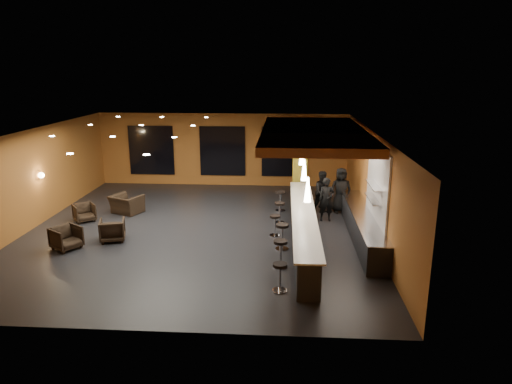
# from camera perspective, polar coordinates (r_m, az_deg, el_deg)

# --- Properties ---
(floor) EXTENTS (12.00, 13.00, 0.10)m
(floor) POSITION_cam_1_polar(r_m,az_deg,el_deg) (16.49, -7.09, -4.87)
(floor) COLOR black
(floor) RESTS_ON ground
(ceiling) EXTENTS (12.00, 13.00, 0.10)m
(ceiling) POSITION_cam_1_polar(r_m,az_deg,el_deg) (15.62, -7.52, 7.62)
(ceiling) COLOR black
(wall_back) EXTENTS (12.00, 0.10, 3.50)m
(wall_back) POSITION_cam_1_polar(r_m,az_deg,el_deg) (22.29, -4.17, 5.30)
(wall_back) COLOR #9E5B23
(wall_back) RESTS_ON floor
(wall_front) EXTENTS (12.00, 0.10, 3.50)m
(wall_front) POSITION_cam_1_polar(r_m,az_deg,el_deg) (9.93, -14.38, -8.04)
(wall_front) COLOR #9E5B23
(wall_front) RESTS_ON floor
(wall_left) EXTENTS (0.10, 13.00, 3.50)m
(wall_left) POSITION_cam_1_polar(r_m,az_deg,el_deg) (18.10, -26.47, 1.38)
(wall_left) COLOR #9E5B23
(wall_left) RESTS_ON floor
(wall_right) EXTENTS (0.10, 13.00, 3.50)m
(wall_right) POSITION_cam_1_polar(r_m,az_deg,el_deg) (15.97, 14.54, 0.84)
(wall_right) COLOR #9E5B23
(wall_right) RESTS_ON floor
(wood_soffit) EXTENTS (3.60, 8.00, 0.28)m
(wood_soffit) POSITION_cam_1_polar(r_m,az_deg,el_deg) (16.38, 7.17, 7.31)
(wood_soffit) COLOR #B46134
(wood_soffit) RESTS_ON ceiling
(window_left) EXTENTS (2.20, 0.06, 2.40)m
(window_left) POSITION_cam_1_polar(r_m,az_deg,el_deg) (22.92, -12.94, 5.11)
(window_left) COLOR black
(window_left) RESTS_ON wall_back
(window_center) EXTENTS (2.20, 0.06, 2.40)m
(window_center) POSITION_cam_1_polar(r_m,az_deg,el_deg) (22.19, -4.21, 5.13)
(window_center) COLOR black
(window_center) RESTS_ON wall_back
(window_right) EXTENTS (2.20, 0.06, 2.40)m
(window_right) POSITION_cam_1_polar(r_m,az_deg,el_deg) (21.98, 3.60, 5.04)
(window_right) COLOR black
(window_right) RESTS_ON wall_back
(tile_backsplash) EXTENTS (0.06, 3.20, 2.40)m
(tile_backsplash) POSITION_cam_1_polar(r_m,az_deg,el_deg) (14.94, 14.96, 0.82)
(tile_backsplash) COLOR white
(tile_backsplash) RESTS_ON wall_right
(bar_counter) EXTENTS (0.60, 8.00, 1.00)m
(bar_counter) POSITION_cam_1_polar(r_m,az_deg,el_deg) (15.10, 5.92, -4.54)
(bar_counter) COLOR black
(bar_counter) RESTS_ON floor
(bar_top) EXTENTS (0.78, 8.10, 0.05)m
(bar_top) POSITION_cam_1_polar(r_m,az_deg,el_deg) (14.93, 5.97, -2.64)
(bar_top) COLOR white
(bar_top) RESTS_ON bar_counter
(prep_counter) EXTENTS (0.70, 6.00, 0.86)m
(prep_counter) POSITION_cam_1_polar(r_m,az_deg,el_deg) (15.80, 13.13, -4.22)
(prep_counter) COLOR black
(prep_counter) RESTS_ON floor
(prep_top) EXTENTS (0.72, 6.00, 0.03)m
(prep_top) POSITION_cam_1_polar(r_m,az_deg,el_deg) (15.66, 13.23, -2.65)
(prep_top) COLOR silver
(prep_top) RESTS_ON prep_counter
(wall_shelf_lower) EXTENTS (0.30, 1.50, 0.03)m
(wall_shelf_lower) POSITION_cam_1_polar(r_m,az_deg,el_deg) (14.83, 14.47, -0.86)
(wall_shelf_lower) COLOR silver
(wall_shelf_lower) RESTS_ON wall_right
(wall_shelf_upper) EXTENTS (0.30, 1.50, 0.03)m
(wall_shelf_upper) POSITION_cam_1_polar(r_m,az_deg,el_deg) (14.71, 14.59, 0.83)
(wall_shelf_upper) COLOR silver
(wall_shelf_upper) RESTS_ON wall_right
(column) EXTENTS (0.60, 0.60, 3.50)m
(column) POSITION_cam_1_polar(r_m,az_deg,el_deg) (19.20, 5.52, 3.65)
(column) COLOR olive
(column) RESTS_ON floor
(wall_sconce) EXTENTS (0.22, 0.22, 0.22)m
(wall_sconce) POSITION_cam_1_polar(r_m,az_deg,el_deg) (18.43, -25.28, 1.91)
(wall_sconce) COLOR #FFE5B2
(wall_sconce) RESTS_ON wall_left
(pendant_0) EXTENTS (0.20, 0.20, 0.70)m
(pendant_0) POSITION_cam_1_polar(r_m,az_deg,el_deg) (12.64, 6.48, 0.29)
(pendant_0) COLOR white
(pendant_0) RESTS_ON wood_soffit
(pendant_1) EXTENTS (0.20, 0.20, 0.70)m
(pendant_1) POSITION_cam_1_polar(r_m,az_deg,el_deg) (15.07, 6.04, 2.75)
(pendant_1) COLOR white
(pendant_1) RESTS_ON wood_soffit
(pendant_2) EXTENTS (0.20, 0.20, 0.70)m
(pendant_2) POSITION_cam_1_polar(r_m,az_deg,el_deg) (17.51, 5.72, 4.52)
(pendant_2) COLOR white
(pendant_2) RESTS_ON wood_soffit
(staff_a) EXTENTS (0.63, 0.44, 1.65)m
(staff_a) POSITION_cam_1_polar(r_m,az_deg,el_deg) (17.27, 8.81, -0.94)
(staff_a) COLOR black
(staff_a) RESTS_ON floor
(staff_b) EXTENTS (1.01, 0.91, 1.70)m
(staff_b) POSITION_cam_1_polar(r_m,az_deg,el_deg) (18.17, 8.38, -0.03)
(staff_b) COLOR black
(staff_b) RESTS_ON floor
(staff_c) EXTENTS (0.93, 0.66, 1.80)m
(staff_c) POSITION_cam_1_polar(r_m,az_deg,el_deg) (18.38, 10.55, 0.21)
(staff_c) COLOR black
(staff_c) RESTS_ON floor
(armchair_a) EXTENTS (1.11, 1.10, 0.74)m
(armchair_a) POSITION_cam_1_polar(r_m,az_deg,el_deg) (15.78, -22.63, -5.31)
(armchair_a) COLOR black
(armchair_a) RESTS_ON floor
(armchair_b) EXTENTS (0.99, 1.00, 0.74)m
(armchair_b) POSITION_cam_1_polar(r_m,az_deg,el_deg) (15.99, -17.51, -4.54)
(armchair_b) COLOR black
(armchair_b) RESTS_ON floor
(armchair_c) EXTENTS (1.02, 1.02, 0.67)m
(armchair_c) POSITION_cam_1_polar(r_m,az_deg,el_deg) (18.33, -20.66, -2.41)
(armchair_c) COLOR black
(armchair_c) RESTS_ON floor
(armchair_d) EXTENTS (1.42, 1.35, 0.73)m
(armchair_d) POSITION_cam_1_polar(r_m,az_deg,el_deg) (18.82, -15.88, -1.47)
(armchair_d) COLOR black
(armchair_d) RESTS_ON floor
(bar_stool_0) EXTENTS (0.39, 0.39, 0.77)m
(bar_stool_0) POSITION_cam_1_polar(r_m,az_deg,el_deg) (11.89, 3.01, -10.15)
(bar_stool_0) COLOR silver
(bar_stool_0) RESTS_ON floor
(bar_stool_1) EXTENTS (0.42, 0.42, 0.83)m
(bar_stool_1) POSITION_cam_1_polar(r_m,az_deg,el_deg) (13.22, 3.07, -7.28)
(bar_stool_1) COLOR silver
(bar_stool_1) RESTS_ON floor
(bar_stool_2) EXTENTS (0.43, 0.43, 0.85)m
(bar_stool_2) POSITION_cam_1_polar(r_m,az_deg,el_deg) (14.48, 3.28, -5.18)
(bar_stool_2) COLOR silver
(bar_stool_2) RESTS_ON floor
(bar_stool_3) EXTENTS (0.38, 0.38, 0.74)m
(bar_stool_3) POSITION_cam_1_polar(r_m,az_deg,el_deg) (15.63, 2.38, -3.86)
(bar_stool_3) COLOR silver
(bar_stool_3) RESTS_ON floor
(bar_stool_4) EXTENTS (0.40, 0.40, 0.80)m
(bar_stool_4) POSITION_cam_1_polar(r_m,az_deg,el_deg) (16.90, 2.98, -2.25)
(bar_stool_4) COLOR silver
(bar_stool_4) RESTS_ON floor
(bar_stool_5) EXTENTS (0.42, 0.42, 0.82)m
(bar_stool_5) POSITION_cam_1_polar(r_m,az_deg,el_deg) (18.33, 3.08, -0.80)
(bar_stool_5) COLOR silver
(bar_stool_5) RESTS_ON floor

